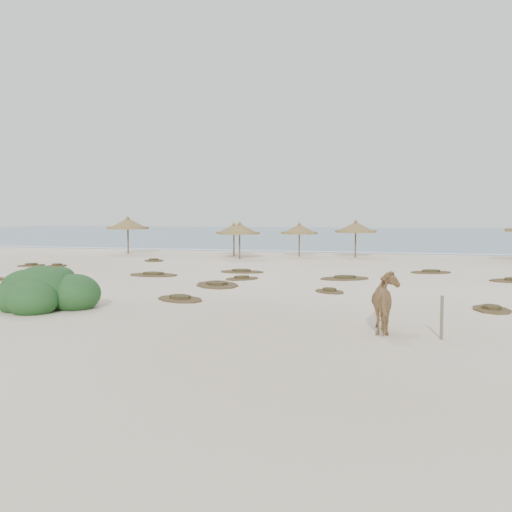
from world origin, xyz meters
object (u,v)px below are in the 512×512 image
object	(u,v)px
palapa_0	(128,224)
palapa_1	(234,230)
bush	(44,292)
horse	(388,302)

from	to	relation	value
palapa_0	palapa_1	xyz separation A→B (m)	(8.29, 0.39, -0.36)
palapa_1	bush	bearing A→B (deg)	-86.18
bush	palapa_0	bearing A→B (deg)	112.68
palapa_0	bush	xyz separation A→B (m)	(9.89, -23.68, -1.75)
palapa_1	bush	distance (m)	24.16
palapa_1	bush	world-z (taller)	palapa_1
bush	horse	bearing A→B (deg)	-4.24
palapa_0	horse	xyz separation A→B (m)	(20.37, -24.45, -1.52)
palapa_0	horse	world-z (taller)	palapa_0
palapa_1	horse	distance (m)	27.65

